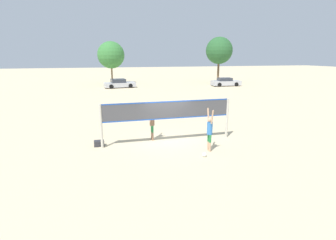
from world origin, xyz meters
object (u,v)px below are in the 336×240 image
Objects in this scene: parked_car_near at (119,84)px; player_blocker at (152,121)px; volleyball at (204,155)px; tree_left_cluster at (219,51)px; tree_right_cluster at (111,55)px; parked_car_mid at (226,82)px; gear_bag at (99,143)px; volleyball_net at (168,114)px; player_spiker at (210,129)px.

player_blocker is at bearing -97.19° from parked_car_near.
volleyball is 37.20m from tree_left_cluster.
tree_right_cluster is at bearing -179.34° from player_blocker.
gear_bag is at bearing -125.19° from parked_car_mid.
parked_car_near is at bearing 92.99° from volleyball.
player_spiker is at bearing -48.67° from volleyball_net.
tree_right_cluster is (-17.64, 8.02, 4.31)m from parked_car_mid.
parked_car_near is at bearing 4.13° from player_spiker.
tree_left_cluster is (17.98, 3.03, 5.08)m from parked_car_near.
player_spiker is (1.69, -1.92, -0.46)m from volleyball_net.
player_blocker reaches higher than volleyball.
player_spiker is 1.03× the size of player_blocker.
gear_bag is 0.07× the size of tree_left_cluster.
volleyball_net is at bearing -120.09° from tree_left_cluster.
parked_car_near is at bearing 179.23° from player_blocker.
parked_car_near is 1.02× the size of parked_car_mid.
volleyball_net is 33.38m from tree_right_cluster.
volleyball is at bearing -114.86° from parked_car_mid.
gear_bag is (-5.49, 2.25, -1.02)m from player_spiker.
volleyball is at bearing 141.60° from player_spiker.
gear_bag is 27.16m from parked_car_near.
tree_left_cluster is (21.36, 29.97, 5.53)m from gear_bag.
tree_right_cluster reaches higher than volleyball.
player_spiker is 1.38m from volleyball.
player_blocker is 4.03× the size of gear_bag.
tree_right_cluster is at bearing 4.62° from player_spiker.
volleyball is 36.20m from tree_right_cluster.
volleyball_net reaches higher than parked_car_near.
tree_left_cluster is at bearing 54.52° from gear_bag.
player_blocker is 0.45× the size of parked_car_mid.
player_spiker is at bearing -92.29° from parked_car_near.
volleyball is 0.41× the size of gear_bag.
player_blocker is 26.63m from parked_car_near.
parked_car_near is (0.36, 26.63, -0.53)m from player_blocker.
tree_left_cluster reaches higher than parked_car_near.
volleyball_net is 1.03× the size of tree_right_cluster.
tree_left_cluster is (1.06, 5.13, 5.08)m from parked_car_mid.
tree_right_cluster reaches higher than volleyball_net.
gear_bag reaches higher than volleyball.
tree_right_cluster reaches higher than gear_bag.
tree_left_cluster is at bearing 82.33° from parked_car_mid.
parked_car_mid is at bearing 144.85° from player_blocker.
player_blocker is (-0.78, 0.65, -0.49)m from volleyball_net.
player_blocker is 0.27× the size of tree_left_cluster.
parked_car_near reaches higher than volleyball.
parked_car_mid is at bearing 56.77° from volleyball_net.
volleyball is at bearing -66.44° from volleyball_net.
tree_right_cluster is at bearing 93.66° from volleyball.
gear_bag is (-4.94, 2.94, 0.05)m from volleyball.
gear_bag is 37.22m from tree_left_cluster.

